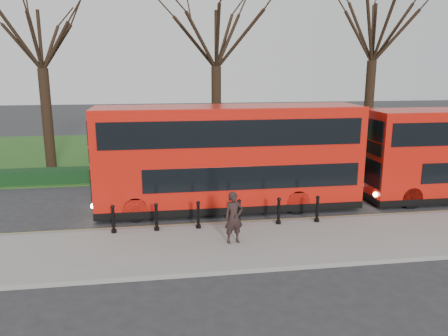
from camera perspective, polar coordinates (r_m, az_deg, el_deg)
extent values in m
plane|color=#28282B|center=(17.91, -3.06, -6.72)|extent=(120.00, 120.00, 0.00)
cube|color=gray|center=(15.11, -1.93, -10.25)|extent=(60.00, 4.00, 0.15)
cube|color=slate|center=(16.95, -2.73, -7.60)|extent=(60.00, 0.25, 0.16)
cube|color=#244E1A|center=(32.39, -5.68, 2.23)|extent=(60.00, 18.00, 0.06)
cube|color=black|center=(24.31, -4.65, -0.46)|extent=(60.00, 0.90, 0.80)
cube|color=yellow|center=(17.26, -2.83, -7.47)|extent=(60.00, 0.10, 0.01)
cube|color=yellow|center=(17.44, -2.90, -7.25)|extent=(60.00, 0.10, 0.01)
cylinder|color=black|center=(27.72, -22.07, 5.76)|extent=(0.60, 0.60, 6.01)
cylinder|color=black|center=(27.20, -1.01, 6.68)|extent=(0.60, 0.60, 6.11)
cylinder|color=black|center=(30.17, 18.32, 7.01)|extent=(0.60, 0.60, 6.48)
cylinder|color=black|center=(16.44, -14.26, -6.54)|extent=(0.15, 0.15, 1.00)
cylinder|color=black|center=(16.35, -8.82, -6.39)|extent=(0.15, 0.15, 1.00)
cylinder|color=black|center=(16.41, -3.38, -6.18)|extent=(0.15, 0.15, 1.00)
cylinder|color=black|center=(16.61, 1.98, -5.93)|extent=(0.15, 0.15, 1.00)
cylinder|color=black|center=(16.95, 7.15, -5.63)|extent=(0.15, 0.15, 1.00)
cylinder|color=black|center=(17.42, 12.08, -5.31)|extent=(0.15, 0.15, 1.00)
cube|color=red|center=(18.63, 0.67, 1.77)|extent=(11.16, 2.54, 4.11)
cube|color=black|center=(19.15, 0.65, -4.42)|extent=(11.18, 2.56, 0.30)
cube|color=black|center=(17.72, 3.92, -1.29)|extent=(8.93, 0.04, 0.96)
cube|color=black|center=(17.20, 1.36, 4.51)|extent=(10.55, 0.04, 1.07)
cube|color=black|center=(18.52, -16.71, 2.19)|extent=(0.06, 2.23, 0.56)
cylinder|color=black|center=(17.82, -11.47, -5.34)|extent=(1.01, 0.30, 1.01)
cylinder|color=black|center=(19.95, -11.18, -3.35)|extent=(1.01, 0.30, 1.01)
cylinder|color=black|center=(18.68, 9.55, -4.40)|extent=(1.01, 0.30, 1.01)
cylinder|color=black|center=(20.73, 7.65, -2.60)|extent=(1.01, 0.30, 1.01)
cube|color=black|center=(20.49, 18.57, 2.58)|extent=(0.06, 2.09, 0.52)
cylinder|color=black|center=(20.82, 23.25, -3.58)|extent=(0.95, 0.29, 0.95)
cylinder|color=black|center=(22.55, 20.49, -2.13)|extent=(0.95, 0.29, 0.95)
imported|color=black|center=(14.95, 1.29, -6.49)|extent=(0.72, 0.54, 1.80)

